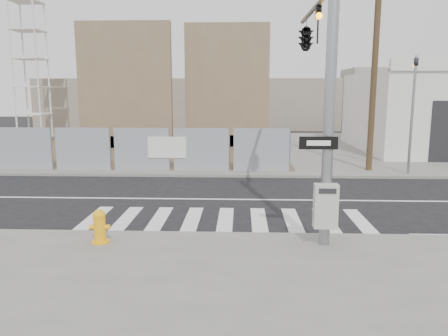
{
  "coord_description": "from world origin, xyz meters",
  "views": [
    {
      "loc": [
        0.46,
        -15.1,
        3.81
      ],
      "look_at": [
        -0.08,
        -1.49,
        1.4
      ],
      "focal_mm": 35.0,
      "sensor_mm": 36.0,
      "label": 1
    }
  ],
  "objects_px": {
    "traffic_cone_b": "(9,162)",
    "fire_hydrant": "(100,226)",
    "crane_tower": "(27,17)",
    "traffic_cone_c": "(145,162)",
    "signal_pole": "(312,57)",
    "traffic_cone_d": "(208,161)"
  },
  "relations": [
    {
      "from": "crane_tower",
      "to": "traffic_cone_c",
      "type": "relative_size",
      "value": 25.64
    },
    {
      "from": "traffic_cone_b",
      "to": "traffic_cone_c",
      "type": "relative_size",
      "value": 0.9
    },
    {
      "from": "crane_tower",
      "to": "traffic_cone_b",
      "type": "xyz_separation_m",
      "value": [
        4.31,
        -11.85,
        -8.59
      ]
    },
    {
      "from": "fire_hydrant",
      "to": "traffic_cone_b",
      "type": "xyz_separation_m",
      "value": [
        -7.68,
        10.09,
        -0.11
      ]
    },
    {
      "from": "signal_pole",
      "to": "traffic_cone_c",
      "type": "relative_size",
      "value": 9.89
    },
    {
      "from": "signal_pole",
      "to": "traffic_cone_b",
      "type": "relative_size",
      "value": 11.01
    },
    {
      "from": "traffic_cone_c",
      "to": "fire_hydrant",
      "type": "bearing_deg",
      "value": -83.56
    },
    {
      "from": "fire_hydrant",
      "to": "signal_pole",
      "type": "bearing_deg",
      "value": 20.9
    },
    {
      "from": "signal_pole",
      "to": "traffic_cone_b",
      "type": "height_order",
      "value": "signal_pole"
    },
    {
      "from": "crane_tower",
      "to": "traffic_cone_d",
      "type": "relative_size",
      "value": 24.09
    },
    {
      "from": "fire_hydrant",
      "to": "traffic_cone_b",
      "type": "distance_m",
      "value": 12.68
    },
    {
      "from": "fire_hydrant",
      "to": "crane_tower",
      "type": "bearing_deg",
      "value": 111.81
    },
    {
      "from": "crane_tower",
      "to": "traffic_cone_c",
      "type": "height_order",
      "value": "crane_tower"
    },
    {
      "from": "traffic_cone_c",
      "to": "traffic_cone_d",
      "type": "bearing_deg",
      "value": 1.32
    },
    {
      "from": "signal_pole",
      "to": "fire_hydrant",
      "type": "height_order",
      "value": "signal_pole"
    },
    {
      "from": "signal_pole",
      "to": "fire_hydrant",
      "type": "relative_size",
      "value": 8.33
    },
    {
      "from": "traffic_cone_c",
      "to": "traffic_cone_d",
      "type": "xyz_separation_m",
      "value": [
        3.05,
        0.07,
        0.02
      ]
    },
    {
      "from": "traffic_cone_b",
      "to": "traffic_cone_d",
      "type": "height_order",
      "value": "traffic_cone_d"
    },
    {
      "from": "signal_pole",
      "to": "traffic_cone_c",
      "type": "xyz_separation_m",
      "value": [
        -6.67,
        7.45,
        -4.32
      ]
    },
    {
      "from": "traffic_cone_b",
      "to": "fire_hydrant",
      "type": "bearing_deg",
      "value": -52.72
    },
    {
      "from": "fire_hydrant",
      "to": "traffic_cone_d",
      "type": "bearing_deg",
      "value": 72.89
    },
    {
      "from": "traffic_cone_b",
      "to": "traffic_cone_c",
      "type": "height_order",
      "value": "traffic_cone_c"
    }
  ]
}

